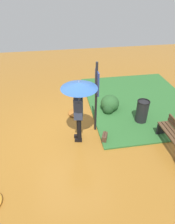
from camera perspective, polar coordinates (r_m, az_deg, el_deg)
name	(u,v)px	position (r m, az deg, el deg)	size (l,w,h in m)	color
ground_plane	(70,135)	(6.41, -5.15, -6.65)	(18.00, 18.00, 0.00)	#9E6623
grass_verge	(139,101)	(8.28, 14.45, 2.95)	(4.80, 4.00, 0.05)	#2D662D
person_with_umbrella	(79,97)	(5.28, -2.51, 4.34)	(0.96, 0.96, 2.04)	black
info_sign_post	(97,90)	(5.83, 2.61, 6.19)	(0.44, 0.07, 2.30)	black
handbag	(105,137)	(6.15, 4.91, -7.23)	(0.33, 0.24, 0.37)	#4C3323
park_bench	(175,138)	(6.21, 23.79, -6.81)	(1.40, 0.37, 0.75)	black
trash_bin	(142,112)	(6.95, 15.30, 0.11)	(0.42, 0.42, 0.83)	black
shrub_cluster	(110,104)	(7.39, 6.32, 2.20)	(0.75, 0.68, 0.61)	#285628
leaf_pile_near_person	(74,113)	(7.30, -4.00, -0.26)	(0.49, 0.39, 0.11)	#A86023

